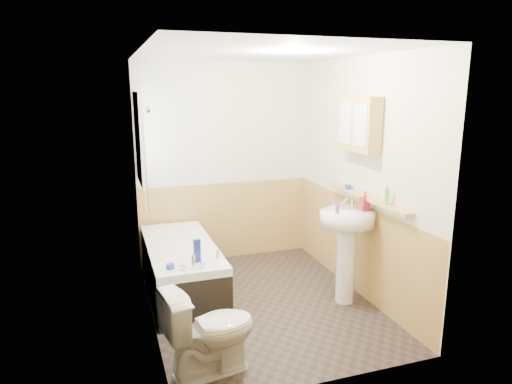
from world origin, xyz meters
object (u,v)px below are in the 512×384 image
at_px(bathtub, 181,267).
at_px(toilet, 210,331).
at_px(pine_shelf, 367,198).
at_px(medicine_cabinet, 359,124).
at_px(sink, 347,237).

relative_size(bathtub, toilet, 2.25).
height_order(pine_shelf, medicine_cabinet, medicine_cabinet).
distance_m(sink, pine_shelf, 0.45).
height_order(bathtub, toilet, toilet).
distance_m(pine_shelf, medicine_cabinet, 0.75).
relative_size(sink, medicine_cabinet, 1.82).
distance_m(toilet, medicine_cabinet, 2.48).
relative_size(bathtub, pine_shelf, 1.20).
bearing_deg(pine_shelf, bathtub, 156.36).
height_order(sink, pine_shelf, pine_shelf).
distance_m(bathtub, medicine_cabinet, 2.40).
relative_size(toilet, sink, 0.66).
xyz_separation_m(pine_shelf, medicine_cabinet, (-0.03, 0.18, 0.73)).
bearing_deg(medicine_cabinet, sink, -136.10).
bearing_deg(sink, pine_shelf, 0.41).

